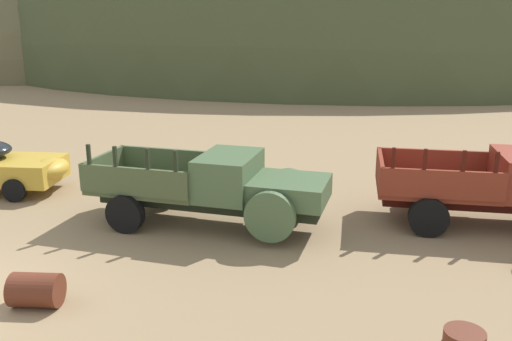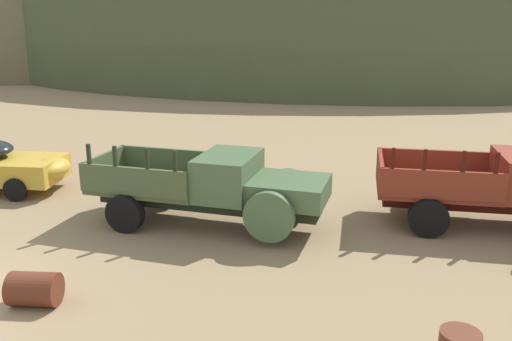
{
  "view_description": "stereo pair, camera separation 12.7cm",
  "coord_description": "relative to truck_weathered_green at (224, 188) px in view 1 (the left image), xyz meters",
  "views": [
    {
      "loc": [
        6.36,
        -8.88,
        5.18
      ],
      "look_at": [
        5.69,
        5.12,
        1.19
      ],
      "focal_mm": 38.43,
      "sensor_mm": 36.0,
      "label": 1
    },
    {
      "loc": [
        6.49,
        -8.87,
        5.18
      ],
      "look_at": [
        5.69,
        5.12,
        1.19
      ],
      "focal_mm": 38.43,
      "sensor_mm": 36.0,
      "label": 2
    }
  ],
  "objects": [
    {
      "name": "hill_distant",
      "position": [
        7.38,
        52.42,
        -1.01
      ],
      "size": [
        75.87,
        66.21,
        47.39
      ],
      "primitive_type": "ellipsoid",
      "color": "#424C2D",
      "rests_on": "ground"
    },
    {
      "name": "hill_far_left",
      "position": [
        -29.9,
        53.84,
        -1.01
      ],
      "size": [
        70.46,
        54.94,
        28.8
      ],
      "primitive_type": "ellipsoid",
      "color": "brown",
      "rests_on": "ground"
    },
    {
      "name": "truck_weathered_green",
      "position": [
        0.0,
        0.0,
        0.0
      ],
      "size": [
        6.27,
        3.34,
        2.16
      ],
      "rotation": [
        0.0,
        0.0,
        -0.23
      ],
      "color": "#232B1B",
      "rests_on": "ground"
    },
    {
      "name": "oil_drum_foreground",
      "position": [
        -3.03,
        -4.14,
        -0.7
      ],
      "size": [
        0.9,
        0.65,
        0.64
      ],
      "color": "#5B2819",
      "rests_on": "ground"
    }
  ]
}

